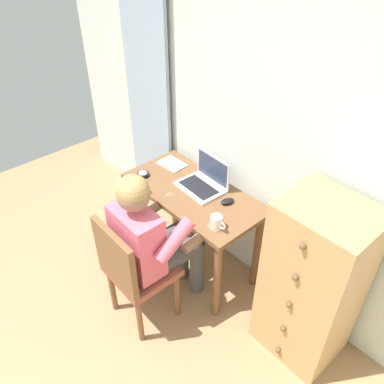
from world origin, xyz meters
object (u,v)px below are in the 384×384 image
desk (193,205)px  computer_mouse (228,201)px  person_seated (153,236)px  dresser (312,284)px  chair (133,269)px  desk_clock (143,174)px  notebook_pad (172,164)px  coffee_mug (217,222)px  laptop (204,181)px

desk → computer_mouse: (0.26, 0.09, 0.15)m
desk → person_seated: 0.49m
dresser → chair: size_ratio=1.32×
dresser → desk_clock: dresser is taller
chair → computer_mouse: (0.14, 0.73, 0.26)m
desk → computer_mouse: 0.31m
notebook_pad → coffee_mug: bearing=-21.8°
desk → dresser: bearing=3.3°
person_seated → notebook_pad: person_seated is taller
computer_mouse → coffee_mug: bearing=-47.5°
desk_clock → notebook_pad: 0.27m
laptop → notebook_pad: 0.39m
desk → laptop: laptop is taller
desk → coffee_mug: coffee_mug is taller
chair → computer_mouse: 0.79m
dresser → person_seated: person_seated is taller
chair → desk_clock: bearing=136.8°
chair → coffee_mug: chair is taller
laptop → desk_clock: laptop is taller
dresser → laptop: size_ratio=3.35×
chair → notebook_pad: chair is taller
computer_mouse → desk: bearing=-147.9°
chair → computer_mouse: chair is taller
person_seated → coffee_mug: size_ratio=10.10×
desk → laptop: bearing=83.2°
dresser → notebook_pad: size_ratio=5.61×
coffee_mug → computer_mouse: bearing=118.7°
laptop → desk_clock: 0.49m
notebook_pad → coffee_mug: 0.81m
desk → notebook_pad: notebook_pad is taller
desk_clock → computer_mouse: bearing=20.1°
coffee_mug → laptop: bearing=146.7°
chair → dresser: bearing=38.5°
desk → dresser: dresser is taller
person_seated → chair: bearing=-90.7°
person_seated → computer_mouse: size_ratio=12.12×
desk → laptop: size_ratio=3.06×
laptop → computer_mouse: 0.25m
laptop → coffee_mug: bearing=-33.3°
laptop → desk_clock: (-0.41, -0.25, -0.04)m
desk → notebook_pad: bearing=163.5°
dresser → coffee_mug: dresser is taller
desk → desk_clock: desk_clock is taller
dresser → chair: 1.14m
desk → desk_clock: size_ratio=11.94×
chair → person_seated: (0.00, 0.18, 0.18)m
dresser → notebook_pad: bearing=177.9°
person_seated → desk_clock: size_ratio=13.47×
desk_clock → desk: bearing=21.2°
dresser → laptop: 1.03m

